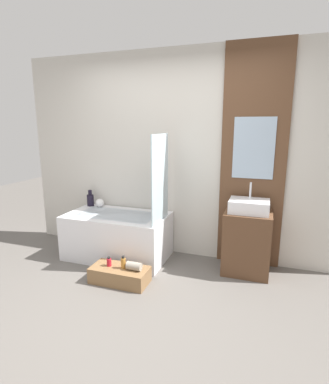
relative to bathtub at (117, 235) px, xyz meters
name	(u,v)px	position (x,y,z in m)	size (l,w,h in m)	color
ground_plane	(121,319)	(0.64, -1.17, -0.29)	(12.00, 12.00, 0.00)	#605B56
wall_tiled_back	(174,156)	(0.64, 0.41, 1.01)	(4.20, 0.06, 2.60)	beige
wall_wood_accent	(253,158)	(1.61, 0.36, 1.02)	(0.74, 0.04, 2.60)	brown
bathtub	(117,235)	(0.00, 0.00, 0.00)	(1.29, 0.72, 0.57)	white
glass_shower_screen	(160,179)	(0.62, -0.07, 0.79)	(0.01, 0.54, 1.02)	silver
wooden_step_bench	(120,275)	(0.33, -0.59, -0.20)	(0.63, 0.30, 0.17)	olive
vanity_cabinet	(247,242)	(1.61, 0.11, 0.07)	(0.52, 0.45, 0.73)	brown
sink	(249,206)	(1.61, 0.12, 0.51)	(0.44, 0.33, 0.33)	white
vase_tall_dark	(90,199)	(-0.55, 0.26, 0.38)	(0.09, 0.09, 0.23)	black
vase_round_light	(100,203)	(-0.39, 0.25, 0.34)	(0.11, 0.11, 0.11)	white
bottle_soap_primary	(109,262)	(0.20, -0.59, -0.07)	(0.05, 0.05, 0.10)	#B21928
bottle_soap_secondary	(123,263)	(0.38, -0.59, -0.05)	(0.05, 0.05, 0.14)	#B2752D
towel_roll	(134,266)	(0.50, -0.59, -0.07)	(0.09, 0.09, 0.16)	gray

